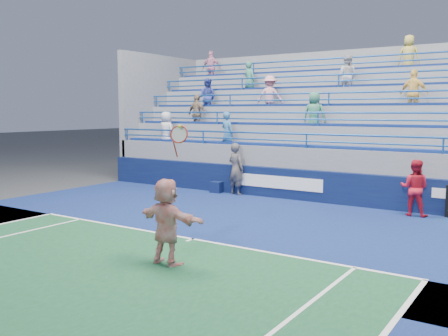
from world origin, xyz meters
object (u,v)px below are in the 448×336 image
Objects in this scene: line_judge at (236,169)px; ball_girl at (414,188)px; tennis_player at (167,221)px; judge_chair at (217,186)px.

line_judge is 1.15× the size of ball_girl.
ball_girl is (3.13, 7.79, -0.05)m from tennis_player.
ball_girl is (7.38, -0.30, 0.61)m from judge_chair.
tennis_player reaches higher than judge_chair.
tennis_player is 8.40m from ball_girl.
judge_chair is 1.12m from line_judge.
judge_chair is 0.40× the size of line_judge.
ball_girl is (6.54, -0.32, -0.13)m from line_judge.
line_judge reaches higher than judge_chair.
judge_chair is 0.45× the size of ball_girl.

